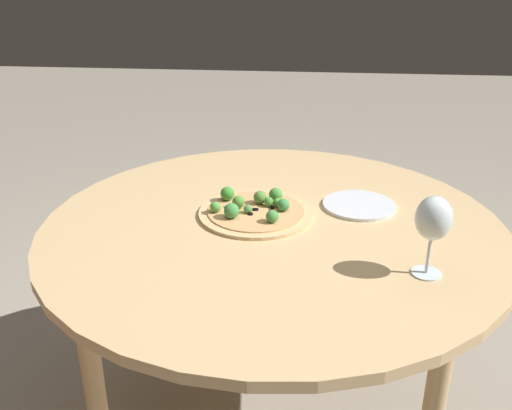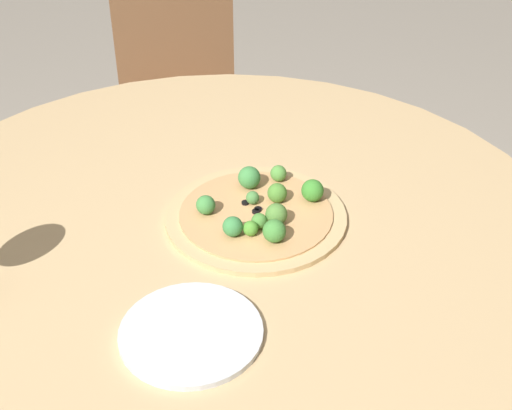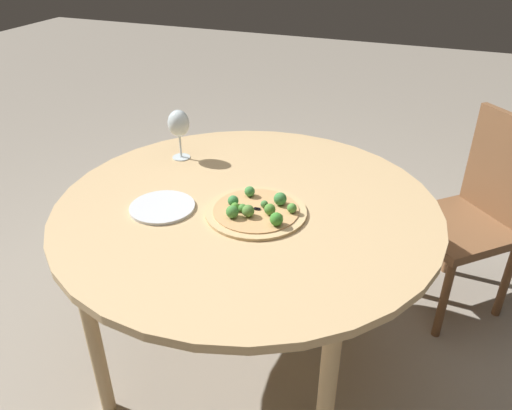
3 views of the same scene
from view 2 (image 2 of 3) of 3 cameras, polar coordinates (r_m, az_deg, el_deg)
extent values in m
cylinder|color=tan|center=(1.29, -3.08, -2.00)|extent=(1.28, 1.28, 0.03)
cylinder|color=tan|center=(1.96, -5.20, -1.11)|extent=(0.05, 0.05, 0.72)
cylinder|color=tan|center=(1.68, 16.86, -9.92)|extent=(0.05, 0.05, 0.72)
cube|color=brown|center=(2.28, -5.85, 6.02)|extent=(0.57, 0.57, 0.04)
cube|color=brown|center=(2.35, -6.60, 13.47)|extent=(0.30, 0.28, 0.45)
cylinder|color=brown|center=(2.25, -9.48, -1.25)|extent=(0.04, 0.04, 0.39)
cylinder|color=brown|center=(2.27, -0.90, -0.42)|extent=(0.04, 0.04, 0.39)
cylinder|color=brown|center=(2.54, -9.72, 3.22)|extent=(0.04, 0.04, 0.39)
cylinder|color=brown|center=(2.55, -2.07, 3.93)|extent=(0.04, 0.04, 0.39)
cylinder|color=tan|center=(1.29, 0.00, -0.91)|extent=(0.33, 0.33, 0.01)
cylinder|color=tan|center=(1.28, 0.00, -0.66)|extent=(0.28, 0.28, 0.00)
sphere|color=#418943|center=(1.34, -0.54, 2.22)|extent=(0.04, 0.04, 0.04)
sphere|color=#4B8541|center=(1.30, -0.28, 0.59)|extent=(0.02, 0.02, 0.02)
sphere|color=#538639|center=(1.24, 1.64, -0.74)|extent=(0.04, 0.04, 0.04)
sphere|color=#438942|center=(1.27, -4.06, 0.00)|extent=(0.03, 0.03, 0.03)
sphere|color=#3C8644|center=(1.22, -1.87, -1.73)|extent=(0.04, 0.04, 0.04)
sphere|color=#53933D|center=(1.36, 1.81, 2.55)|extent=(0.03, 0.03, 0.03)
sphere|color=#4B8939|center=(1.24, 0.26, -1.28)|extent=(0.03, 0.03, 0.03)
sphere|color=#3D892F|center=(1.31, 4.54, 1.17)|extent=(0.04, 0.04, 0.04)
sphere|color=#4E9230|center=(1.22, -0.44, -1.88)|extent=(0.03, 0.03, 0.03)
sphere|color=#4F8A33|center=(1.30, 1.71, 0.98)|extent=(0.04, 0.04, 0.04)
sphere|color=#438839|center=(1.20, 1.38, -2.17)|extent=(0.04, 0.04, 0.04)
cylinder|color=black|center=(1.29, 0.17, -0.33)|extent=(0.01, 0.01, 0.00)
cylinder|color=black|center=(1.32, 2.02, 0.72)|extent=(0.01, 0.01, 0.00)
cylinder|color=black|center=(1.30, -0.86, 0.19)|extent=(0.01, 0.01, 0.00)
cylinder|color=black|center=(1.24, -0.51, -1.75)|extent=(0.01, 0.01, 0.00)
cylinder|color=black|center=(1.28, -0.02, -0.52)|extent=(0.01, 0.01, 0.00)
cylinder|color=silver|center=(1.07, -5.22, -10.14)|extent=(0.21, 0.21, 0.01)
camera|label=1|loc=(2.17, -41.49, 25.66)|focal=40.00mm
camera|label=3|loc=(1.53, 67.14, 18.66)|focal=35.00mm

